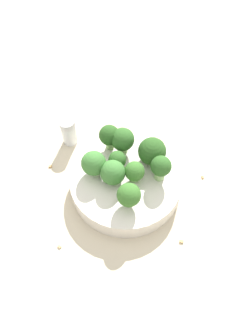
{
  "coord_description": "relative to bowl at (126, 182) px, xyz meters",
  "views": [
    {
      "loc": [
        -0.01,
        0.33,
        0.57
      ],
      "look_at": [
        0.0,
        0.0,
        0.07
      ],
      "focal_mm": 35.0,
      "sensor_mm": 36.0,
      "label": 1
    }
  ],
  "objects": [
    {
      "name": "almond_crumb_2",
      "position": [
        0.16,
        -0.05,
        -0.02
      ],
      "size": [
        0.01,
        0.01,
        0.01
      ],
      "primitive_type": "cube",
      "rotation": [
        0.0,
        0.0,
        3.38
      ],
      "color": "#AD7F4C",
      "rests_on": "ground_plane"
    },
    {
      "name": "broccoli_floret_7",
      "position": [
        -0.02,
        0.01,
        0.05
      ],
      "size": [
        0.04,
        0.04,
        0.05
      ],
      "color": "#8EB770",
      "rests_on": "bowl"
    },
    {
      "name": "broccoli_floret_0",
      "position": [
        0.06,
        -0.01,
        0.05
      ],
      "size": [
        0.05,
        0.05,
        0.05
      ],
      "color": "#8EB770",
      "rests_on": "bowl"
    },
    {
      "name": "bowl",
      "position": [
        0.0,
        0.0,
        0.0
      ],
      "size": [
        0.22,
        0.22,
        0.04
      ],
      "primitive_type": "cylinder",
      "color": "silver",
      "rests_on": "ground_plane"
    },
    {
      "name": "almond_crumb_0",
      "position": [
        0.12,
        -0.12,
        -0.02
      ],
      "size": [
        0.01,
        0.01,
        0.01
      ],
      "primitive_type": "cube",
      "rotation": [
        0.0,
        0.0,
        3.83
      ],
      "color": "#AD7F4C",
      "rests_on": "ground_plane"
    },
    {
      "name": "ground_plane",
      "position": [
        0.0,
        0.0,
        -0.02
      ],
      "size": [
        3.0,
        3.0,
        0.0
      ],
      "primitive_type": "plane",
      "color": "beige"
    },
    {
      "name": "almond_crumb_1",
      "position": [
        0.12,
        0.13,
        -0.02
      ],
      "size": [
        0.01,
        0.01,
        0.01
      ],
      "primitive_type": "cube",
      "rotation": [
        0.0,
        0.0,
        2.56
      ],
      "color": "tan",
      "rests_on": "ground_plane"
    },
    {
      "name": "broccoli_floret_2",
      "position": [
        0.01,
        -0.06,
        0.05
      ],
      "size": [
        0.05,
        0.05,
        0.06
      ],
      "color": "#7A9E5B",
      "rests_on": "bowl"
    },
    {
      "name": "broccoli_floret_3",
      "position": [
        -0.05,
        -0.04,
        0.05
      ],
      "size": [
        0.05,
        0.05,
        0.06
      ],
      "color": "#7A9E5B",
      "rests_on": "bowl"
    },
    {
      "name": "broccoli_floret_4",
      "position": [
        0.02,
        -0.02,
        0.05
      ],
      "size": [
        0.03,
        0.03,
        0.05
      ],
      "color": "#7A9E5B",
      "rests_on": "bowl"
    },
    {
      "name": "broccoli_floret_5",
      "position": [
        0.03,
        -0.07,
        0.06
      ],
      "size": [
        0.04,
        0.04,
        0.06
      ],
      "color": "#84AD66",
      "rests_on": "bowl"
    },
    {
      "name": "almond_crumb_3",
      "position": [
        -0.1,
        0.11,
        -0.02
      ],
      "size": [
        0.01,
        0.01,
        0.01
      ],
      "primitive_type": "cube",
      "rotation": [
        0.0,
        0.0,
        2.97
      ],
      "color": "tan",
      "rests_on": "ground_plane"
    },
    {
      "name": "broccoli_floret_8",
      "position": [
        -0.01,
        0.06,
        0.05
      ],
      "size": [
        0.04,
        0.04,
        0.05
      ],
      "color": "#7A9E5B",
      "rests_on": "bowl"
    },
    {
      "name": "broccoli_floret_1",
      "position": [
        0.02,
        0.01,
        0.05
      ],
      "size": [
        0.05,
        0.05,
        0.05
      ],
      "color": "#84AD66",
      "rests_on": "bowl"
    },
    {
      "name": "almond_crumb_4",
      "position": [
        -0.16,
        -0.03,
        -0.02
      ],
      "size": [
        0.0,
        0.01,
        0.01
      ],
      "primitive_type": "cube",
      "rotation": [
        0.0,
        0.0,
        1.69
      ],
      "color": "#AD7F4C",
      "rests_on": "ground_plane"
    },
    {
      "name": "pepper_shaker",
      "position": [
        0.12,
        -0.11,
        0.01
      ],
      "size": [
        0.03,
        0.03,
        0.07
      ],
      "color": "silver",
      "rests_on": "ground_plane"
    },
    {
      "name": "broccoli_floret_6",
      "position": [
        -0.06,
        -0.0,
        0.06
      ],
      "size": [
        0.04,
        0.04,
        0.06
      ],
      "color": "#8EB770",
      "rests_on": "bowl"
    }
  ]
}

